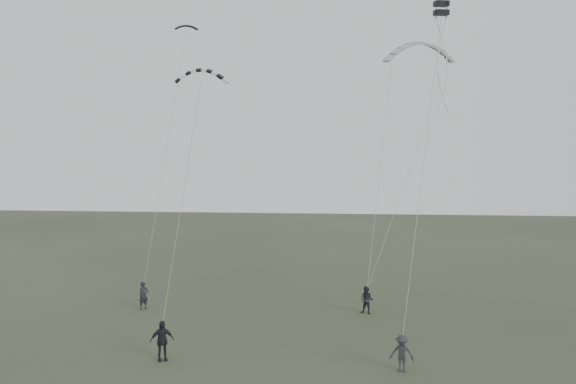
# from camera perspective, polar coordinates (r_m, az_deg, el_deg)

# --- Properties ---
(ground) EXTENTS (140.00, 140.00, 0.00)m
(ground) POSITION_cam_1_polar(r_m,az_deg,el_deg) (27.47, -2.50, -16.05)
(ground) COLOR #2F3926
(ground) RESTS_ON ground
(flyer_left) EXTENTS (0.70, 0.72, 1.67)m
(flyer_left) POSITION_cam_1_polar(r_m,az_deg,el_deg) (35.85, -14.46, -10.15)
(flyer_left) COLOR black
(flyer_left) RESTS_ON ground
(flyer_right) EXTENTS (0.96, 0.87, 1.63)m
(flyer_right) POSITION_cam_1_polar(r_m,az_deg,el_deg) (34.07, 8.00, -10.83)
(flyer_right) COLOR #25252A
(flyer_right) RESTS_ON ground
(flyer_center) EXTENTS (1.15, 0.89, 1.82)m
(flyer_center) POSITION_cam_1_polar(r_m,az_deg,el_deg) (26.87, -12.69, -14.51)
(flyer_center) COLOR black
(flyer_center) RESTS_ON ground
(flyer_far) EXTENTS (1.13, 0.78, 1.61)m
(flyer_far) POSITION_cam_1_polar(r_m,az_deg,el_deg) (25.48, 11.50, -15.75)
(flyer_far) COLOR #292A2F
(flyer_far) RESTS_ON ground
(kite_dark_small) EXTENTS (1.60, 0.90, 0.62)m
(kite_dark_small) POSITION_cam_1_polar(r_m,az_deg,el_deg) (39.24, -10.29, 16.28)
(kite_dark_small) COLOR black
(kite_dark_small) RESTS_ON flyer_left
(kite_pale_large) EXTENTS (4.76, 2.21, 2.02)m
(kite_pale_large) POSITION_cam_1_polar(r_m,az_deg,el_deg) (38.78, 13.24, 14.48)
(kite_pale_large) COLOR #ACAFB2
(kite_pale_large) RESTS_ON flyer_right
(kite_striped) EXTENTS (2.90, 1.44, 1.25)m
(kite_striped) POSITION_cam_1_polar(r_m,az_deg,el_deg) (30.31, -8.77, 12.15)
(kite_striped) COLOR black
(kite_striped) RESTS_ON flyer_center
(kite_box) EXTENTS (0.79, 0.85, 0.78)m
(kite_box) POSITION_cam_1_polar(r_m,az_deg,el_deg) (30.32, 15.30, 17.56)
(kite_box) COLOR black
(kite_box) RESTS_ON flyer_far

